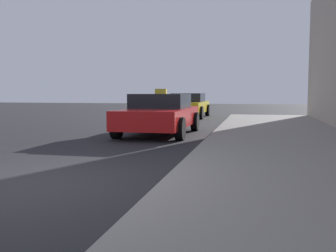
% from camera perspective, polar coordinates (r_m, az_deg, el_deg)
% --- Properties ---
extents(ground_plane, '(80.00, 80.00, 0.00)m').
position_cam_1_polar(ground_plane, '(5.91, -20.72, -8.21)').
color(ground_plane, '#232326').
extents(sidewalk, '(4.00, 32.00, 0.15)m').
position_cam_1_polar(sidewalk, '(5.02, 21.77, -9.69)').
color(sidewalk, gray).
rests_on(sidewalk, ground_plane).
extents(car_red, '(2.06, 4.24, 1.43)m').
position_cam_1_polar(car_red, '(12.13, -1.23, 1.83)').
color(car_red, red).
rests_on(car_red, ground_plane).
extents(car_yellow, '(2.01, 4.44, 1.27)m').
position_cam_1_polar(car_yellow, '(20.51, 2.93, 3.11)').
color(car_yellow, yellow).
rests_on(car_yellow, ground_plane).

